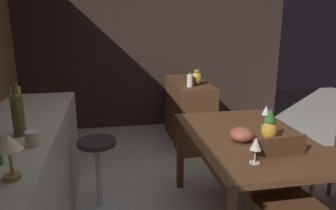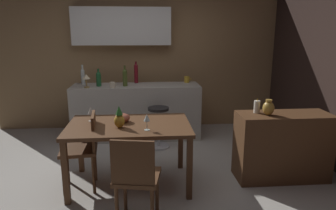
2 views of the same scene
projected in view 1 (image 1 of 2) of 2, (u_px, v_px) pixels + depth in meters
wall_side_right at (141, 40)px, 4.77m from camera, size 0.10×4.40×2.60m
dining_table at (248, 147)px, 2.50m from camera, size 1.39×0.88×0.74m
kitchen_counter at (22, 187)px, 2.31m from camera, size 2.10×0.60×0.90m
sideboard_cabinet at (189, 112)px, 4.31m from camera, size 1.10×0.44×0.82m
chair_near_window at (286, 200)px, 2.07m from camera, size 0.44×0.44×0.88m
chair_by_doorway at (333, 153)px, 2.77m from camera, size 0.46×0.46×0.88m
bar_stool at (98, 173)px, 2.75m from camera, size 0.34×0.34×0.64m
wine_glass_left at (266, 111)px, 2.68m from camera, size 0.07×0.07×0.18m
wine_glass_right at (256, 145)px, 2.00m from camera, size 0.07×0.07×0.17m
pineapple_centerpiece at (269, 127)px, 2.38m from camera, size 0.12×0.12×0.25m
fruit_bowl at (242, 134)px, 2.38m from camera, size 0.18×0.18×0.10m
wine_bottle_olive at (18, 112)px, 2.01m from camera, size 0.07×0.07×0.33m
cup_cream at (33, 138)px, 1.87m from camera, size 0.12×0.08×0.09m
cup_mustard at (16, 93)px, 2.98m from camera, size 0.13×0.09×0.11m
counter_lamp at (9, 146)px, 1.46m from camera, size 0.12×0.12×0.21m
pillar_candle_tall at (190, 81)px, 3.87m from camera, size 0.07×0.07×0.17m
vase_brass at (197, 78)px, 3.97m from camera, size 0.13×0.13×0.18m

